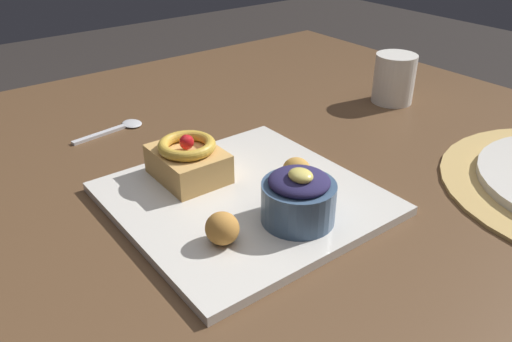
{
  "coord_description": "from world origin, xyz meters",
  "views": [
    {
      "loc": [
        0.41,
        -0.45,
        1.09
      ],
      "look_at": [
        -0.05,
        -0.1,
        0.77
      ],
      "focal_mm": 35.95,
      "sensor_mm": 36.0,
      "label": 1
    }
  ],
  "objects_px": {
    "fritter_front": "(297,170)",
    "fritter_middle": "(222,228)",
    "coffee_mug": "(394,79)",
    "berry_ramekin": "(299,197)",
    "front_plate": "(244,198)",
    "spoon": "(118,128)",
    "cake_slice": "(188,160)"
  },
  "relations": [
    {
      "from": "fritter_middle",
      "to": "spoon",
      "type": "xyz_separation_m",
      "value": [
        -0.38,
        0.04,
        -0.03
      ]
    },
    {
      "from": "berry_ramekin",
      "to": "spoon",
      "type": "bearing_deg",
      "value": -172.68
    },
    {
      "from": "fritter_middle",
      "to": "berry_ramekin",
      "type": "bearing_deg",
      "value": 79.43
    },
    {
      "from": "spoon",
      "to": "coffee_mug",
      "type": "height_order",
      "value": "coffee_mug"
    },
    {
      "from": "cake_slice",
      "to": "spoon",
      "type": "distance_m",
      "value": 0.23
    },
    {
      "from": "berry_ramekin",
      "to": "fritter_front",
      "type": "relative_size",
      "value": 2.22
    },
    {
      "from": "fritter_front",
      "to": "spoon",
      "type": "relative_size",
      "value": 0.31
    },
    {
      "from": "front_plate",
      "to": "coffee_mug",
      "type": "relative_size",
      "value": 3.39
    },
    {
      "from": "fritter_middle",
      "to": "coffee_mug",
      "type": "xyz_separation_m",
      "value": [
        -0.19,
        0.51,
        0.02
      ]
    },
    {
      "from": "berry_ramekin",
      "to": "coffee_mug",
      "type": "distance_m",
      "value": 0.46
    },
    {
      "from": "fritter_front",
      "to": "coffee_mug",
      "type": "height_order",
      "value": "coffee_mug"
    },
    {
      "from": "fritter_middle",
      "to": "front_plate",
      "type": "bearing_deg",
      "value": 130.69
    },
    {
      "from": "berry_ramekin",
      "to": "fritter_front",
      "type": "distance_m",
      "value": 0.09
    },
    {
      "from": "front_plate",
      "to": "fritter_middle",
      "type": "bearing_deg",
      "value": -49.31
    },
    {
      "from": "cake_slice",
      "to": "berry_ramekin",
      "type": "height_order",
      "value": "berry_ramekin"
    },
    {
      "from": "front_plate",
      "to": "cake_slice",
      "type": "distance_m",
      "value": 0.09
    },
    {
      "from": "berry_ramekin",
      "to": "spoon",
      "type": "height_order",
      "value": "berry_ramekin"
    },
    {
      "from": "fritter_front",
      "to": "spoon",
      "type": "height_order",
      "value": "fritter_front"
    },
    {
      "from": "fritter_middle",
      "to": "spoon",
      "type": "bearing_deg",
      "value": 173.36
    },
    {
      "from": "spoon",
      "to": "coffee_mug",
      "type": "xyz_separation_m",
      "value": [
        0.2,
        0.47,
        0.04
      ]
    },
    {
      "from": "fritter_front",
      "to": "fritter_middle",
      "type": "distance_m",
      "value": 0.16
    },
    {
      "from": "spoon",
      "to": "fritter_front",
      "type": "bearing_deg",
      "value": -79.71
    },
    {
      "from": "berry_ramekin",
      "to": "fritter_middle",
      "type": "xyz_separation_m",
      "value": [
        -0.02,
        -0.1,
        -0.01
      ]
    },
    {
      "from": "front_plate",
      "to": "fritter_middle",
      "type": "xyz_separation_m",
      "value": [
        0.07,
        -0.08,
        0.02
      ]
    },
    {
      "from": "berry_ramekin",
      "to": "cake_slice",
      "type": "bearing_deg",
      "value": -163.37
    },
    {
      "from": "cake_slice",
      "to": "berry_ramekin",
      "type": "bearing_deg",
      "value": 16.63
    },
    {
      "from": "fritter_front",
      "to": "fritter_middle",
      "type": "bearing_deg",
      "value": -71.54
    },
    {
      "from": "coffee_mug",
      "to": "cake_slice",
      "type": "bearing_deg",
      "value": -85.63
    },
    {
      "from": "coffee_mug",
      "to": "fritter_middle",
      "type": "bearing_deg",
      "value": -70.16
    },
    {
      "from": "fritter_middle",
      "to": "spoon",
      "type": "distance_m",
      "value": 0.38
    },
    {
      "from": "spoon",
      "to": "berry_ramekin",
      "type": "bearing_deg",
      "value": -90.89
    },
    {
      "from": "cake_slice",
      "to": "spoon",
      "type": "height_order",
      "value": "cake_slice"
    }
  ]
}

